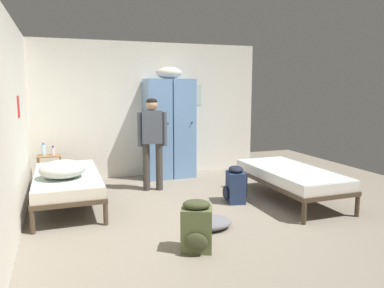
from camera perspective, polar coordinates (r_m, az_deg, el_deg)
ground_plane at (r=4.94m, az=1.07°, el=-11.40°), size 8.49×8.49×0.00m
room_backdrop at (r=5.59m, az=-14.93°, el=3.99°), size 4.39×5.37×2.54m
locker_bank at (r=7.03m, az=-3.48°, el=2.73°), size 0.90×0.55×2.07m
shelf_unit at (r=6.74m, az=-20.96°, el=-3.47°), size 0.38×0.30×0.57m
bed_right at (r=5.81m, az=14.81°, el=-4.71°), size 0.90×1.90×0.49m
bed_left_rear at (r=5.60m, az=-18.59°, el=-5.36°), size 0.90×1.90×0.49m
bedding_heap at (r=5.30m, az=-19.24°, el=-3.66°), size 0.60×0.61×0.24m
person_traveler at (r=6.11m, az=-6.10°, el=1.31°), size 0.47×0.26×1.52m
water_bottle at (r=6.70m, az=-21.79°, el=-0.80°), size 0.06×0.06×0.21m
lotion_bottle at (r=6.64m, az=-20.50°, el=-1.02°), size 0.06×0.06×0.16m
backpack_navy at (r=5.59m, az=6.60°, el=-6.28°), size 0.38×0.36×0.55m
backpack_olive at (r=3.96m, az=0.70°, el=-12.60°), size 0.39×0.40×0.55m
clothes_pile_grey at (r=4.62m, az=2.71°, el=-11.95°), size 0.55×0.44×0.14m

